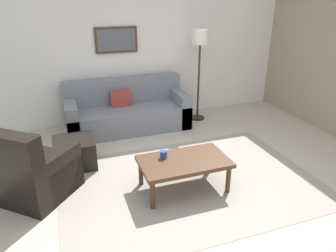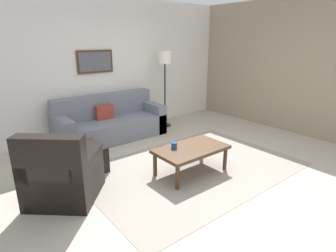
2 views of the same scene
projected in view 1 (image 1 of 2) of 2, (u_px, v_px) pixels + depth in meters
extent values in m
plane|color=#B2A893|center=(189.00, 182.00, 4.14)|extent=(8.00, 8.00, 0.00)
cube|color=silver|center=(137.00, 45.00, 5.85)|extent=(6.00, 0.12, 2.80)
cube|color=gray|center=(189.00, 182.00, 4.14)|extent=(3.32, 2.27, 0.01)
cube|color=slate|center=(128.00, 118.00, 5.70)|extent=(2.16, 0.87, 0.42)
cube|color=slate|center=(124.00, 101.00, 5.88)|extent=(2.16, 0.24, 0.88)
cube|color=slate|center=(72.00, 120.00, 5.36)|extent=(0.20, 0.87, 0.62)
cube|color=slate|center=(178.00, 107.00, 5.96)|extent=(0.20, 0.87, 0.62)
cube|color=#99382D|center=(121.00, 99.00, 5.61)|extent=(0.36, 0.12, 0.28)
cube|color=black|center=(36.00, 178.00, 3.84)|extent=(1.13, 1.13, 0.44)
cube|color=black|center=(13.00, 172.00, 3.48)|extent=(0.73, 0.68, 0.95)
cube|color=black|center=(57.00, 178.00, 3.70)|extent=(0.65, 0.71, 0.60)
cube|color=black|center=(15.00, 168.00, 3.91)|extent=(0.65, 0.71, 0.60)
cube|color=black|center=(75.00, 153.00, 4.48)|extent=(0.56, 0.56, 0.40)
cylinder|color=#472D1C|center=(153.00, 195.00, 3.58)|extent=(0.06, 0.06, 0.36)
cylinder|color=#472D1C|center=(228.00, 179.00, 3.88)|extent=(0.06, 0.06, 0.36)
cylinder|color=#472D1C|center=(141.00, 172.00, 4.03)|extent=(0.06, 0.06, 0.36)
cylinder|color=#472D1C|center=(209.00, 160.00, 4.34)|extent=(0.06, 0.06, 0.36)
cube|color=#472D1C|center=(184.00, 162.00, 3.88)|extent=(1.10, 0.64, 0.05)
cylinder|color=#1E478C|center=(164.00, 154.00, 3.90)|extent=(0.09, 0.09, 0.09)
cylinder|color=black|center=(197.00, 118.00, 6.24)|extent=(0.28, 0.28, 0.03)
cylinder|color=#262626|center=(199.00, 83.00, 5.96)|extent=(0.04, 0.04, 1.45)
cylinder|color=beige|center=(200.00, 37.00, 5.62)|extent=(0.32, 0.32, 0.26)
cube|color=#472D1C|center=(116.00, 40.00, 5.60)|extent=(0.76, 0.04, 0.45)
cube|color=#53535B|center=(116.00, 40.00, 5.59)|extent=(0.68, 0.01, 0.37)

